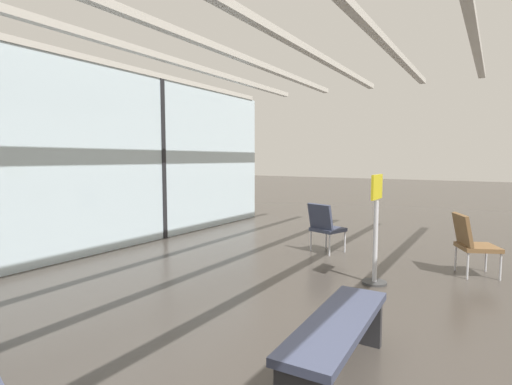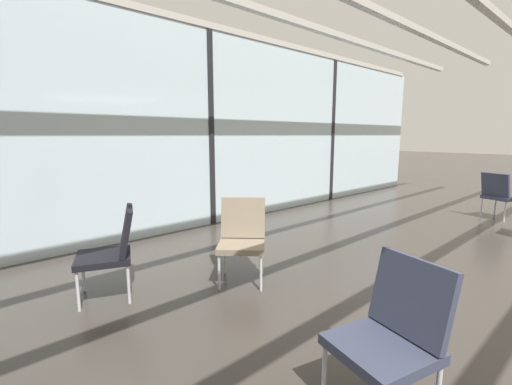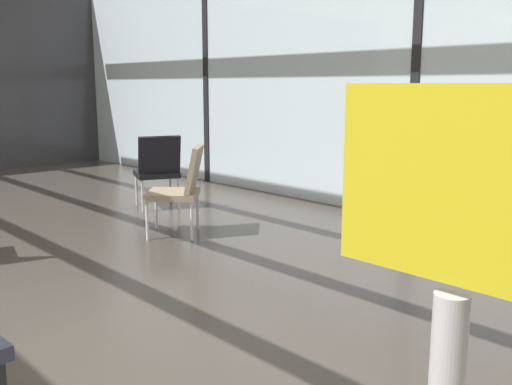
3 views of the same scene
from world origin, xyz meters
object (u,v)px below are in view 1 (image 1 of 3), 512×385
lounge_chair_0 (472,241)px  lounge_chair_5 (325,225)px  info_sign (376,233)px  waiting_bench (338,333)px

lounge_chair_0 → lounge_chair_5: (0.14, 2.25, 0.00)m
lounge_chair_5 → info_sign: 1.74m
lounge_chair_0 → lounge_chair_5: same height
lounge_chair_0 → lounge_chair_5: bearing=61.3°
lounge_chair_5 → waiting_bench: lounge_chair_5 is taller
lounge_chair_0 → waiting_bench: size_ratio=0.57×
waiting_bench → lounge_chair_5: bearing=20.8°
lounge_chair_0 → waiting_bench: bearing=144.0°
lounge_chair_5 → waiting_bench: bearing=131.4°
waiting_bench → info_sign: info_sign is taller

